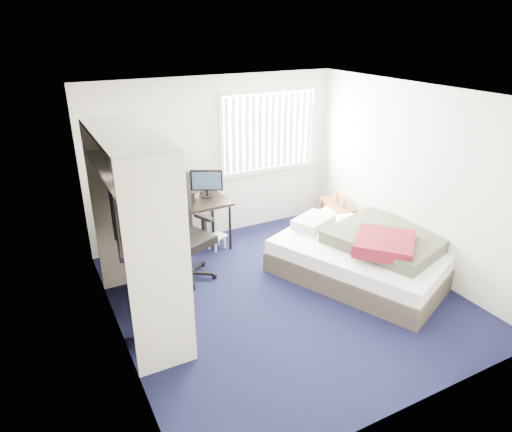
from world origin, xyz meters
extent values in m
plane|color=black|center=(0.00, 0.00, 0.00)|extent=(4.20, 4.20, 0.00)
plane|color=silver|center=(0.00, 2.10, 1.25)|extent=(4.00, 0.00, 4.00)
plane|color=silver|center=(0.00, -2.10, 1.25)|extent=(4.00, 0.00, 4.00)
plane|color=silver|center=(-2.00, 0.00, 1.25)|extent=(0.00, 4.20, 4.20)
plane|color=silver|center=(2.00, 0.00, 1.25)|extent=(0.00, 4.20, 4.20)
plane|color=white|center=(0.00, 0.00, 2.50)|extent=(4.20, 4.20, 0.00)
cube|color=white|center=(0.90, 2.08, 1.60)|extent=(1.60, 0.02, 1.20)
cube|color=beige|center=(0.90, 2.05, 2.23)|extent=(1.72, 0.06, 0.06)
cube|color=beige|center=(0.90, 2.05, 0.97)|extent=(1.72, 0.06, 0.06)
cube|color=white|center=(0.90, 2.02, 1.60)|extent=(1.60, 0.04, 1.16)
cube|color=beige|center=(-1.70, -0.60, 1.10)|extent=(0.60, 0.04, 2.20)
cube|color=beige|center=(-1.70, 1.20, 1.10)|extent=(0.60, 0.04, 2.20)
cube|color=beige|center=(-1.70, 0.30, 2.20)|extent=(0.60, 1.80, 0.04)
cube|color=beige|center=(-1.70, 0.30, 1.82)|extent=(0.56, 1.74, 0.03)
cylinder|color=silver|center=(-1.70, 0.30, 1.70)|extent=(0.03, 1.72, 0.03)
cube|color=#26262B|center=(-1.70, 0.20, 1.25)|extent=(0.38, 1.10, 0.90)
cube|color=beige|center=(-1.38, 0.75, 1.10)|extent=(0.03, 0.90, 2.20)
cube|color=white|center=(-1.70, -0.15, 1.96)|extent=(0.38, 0.30, 0.24)
cube|color=gray|center=(-1.70, 0.35, 1.95)|extent=(0.34, 0.28, 0.22)
cube|color=black|center=(-0.80, 1.73, 0.74)|extent=(1.58, 0.80, 0.04)
cylinder|color=black|center=(-1.50, 1.39, 0.36)|extent=(0.04, 0.04, 0.72)
cylinder|color=black|center=(-1.53, 2.00, 0.36)|extent=(0.04, 0.04, 0.72)
cylinder|color=black|center=(-0.07, 1.46, 0.36)|extent=(0.04, 0.04, 0.72)
cylinder|color=black|center=(-0.10, 2.07, 0.36)|extent=(0.04, 0.04, 0.72)
cube|color=white|center=(-1.30, 1.83, 1.04)|extent=(0.50, 0.05, 0.36)
cube|color=white|center=(-1.30, 1.83, 1.04)|extent=(0.45, 0.03, 0.31)
cube|color=black|center=(-0.75, 1.86, 1.02)|extent=(0.48, 0.05, 0.32)
cube|color=#1E2838|center=(-0.75, 1.86, 1.02)|extent=(0.43, 0.03, 0.27)
cube|color=black|center=(-0.27, 1.84, 1.02)|extent=(0.48, 0.05, 0.32)
cube|color=#1E2838|center=(-0.27, 1.84, 1.02)|extent=(0.43, 0.03, 0.27)
cube|color=white|center=(-0.95, 1.62, 0.77)|extent=(0.41, 0.16, 0.02)
cube|color=black|center=(-0.64, 1.63, 0.78)|extent=(0.06, 0.10, 0.02)
cylinder|color=silver|center=(-0.49, 1.69, 0.84)|extent=(0.08, 0.08, 0.16)
cube|color=white|center=(-0.80, 1.73, 0.77)|extent=(0.31, 0.29, 0.00)
cube|color=black|center=(-0.90, 0.97, 0.07)|extent=(0.87, 0.87, 0.13)
cylinder|color=silver|center=(-0.90, 0.97, 0.30)|extent=(0.07, 0.07, 0.44)
cube|color=black|center=(-0.90, 0.97, 0.55)|extent=(0.73, 0.73, 0.11)
cube|color=black|center=(-1.00, 1.20, 0.99)|extent=(0.55, 0.32, 0.77)
cube|color=black|center=(-1.00, 1.20, 1.32)|extent=(0.36, 0.25, 0.18)
cube|color=black|center=(-1.17, 0.85, 0.78)|extent=(0.19, 0.31, 0.04)
cube|color=black|center=(-0.62, 1.08, 0.78)|extent=(0.19, 0.31, 0.04)
cube|color=white|center=(-0.24, 1.58, 0.20)|extent=(0.32, 0.29, 0.03)
cylinder|color=white|center=(-0.31, 1.48, 0.10)|extent=(0.03, 0.03, 0.19)
cylinder|color=white|center=(-0.36, 1.61, 0.10)|extent=(0.03, 0.03, 0.19)
cylinder|color=white|center=(-0.13, 1.55, 0.10)|extent=(0.03, 0.03, 0.19)
cylinder|color=white|center=(-0.18, 1.68, 0.10)|extent=(0.03, 0.03, 0.19)
cube|color=brown|center=(1.75, 1.25, 0.47)|extent=(0.50, 0.77, 0.04)
cube|color=brown|center=(1.55, 0.97, 0.22)|extent=(0.05, 0.05, 0.45)
cube|color=brown|center=(1.68, 1.59, 0.22)|extent=(0.05, 0.05, 0.45)
cube|color=brown|center=(1.82, 0.91, 0.22)|extent=(0.05, 0.05, 0.45)
cube|color=brown|center=(1.95, 1.53, 0.22)|extent=(0.05, 0.05, 0.45)
cube|color=brown|center=(1.72, 1.10, 0.58)|extent=(0.05, 0.14, 0.18)
cube|color=brown|center=(1.77, 1.36, 0.58)|extent=(0.05, 0.14, 0.18)
cube|color=#3F372D|center=(1.25, -0.03, 0.14)|extent=(2.39, 2.68, 0.29)
cube|color=white|center=(1.25, -0.03, 0.37)|extent=(2.34, 2.62, 0.20)
cube|color=beige|center=(0.92, 0.72, 0.54)|extent=(0.71, 0.61, 0.14)
cube|color=#3D4030|center=(1.49, -0.20, 0.55)|extent=(1.59, 1.67, 0.18)
cube|color=#570E11|center=(1.21, -0.43, 0.64)|extent=(1.03, 1.02, 0.16)
cube|color=tan|center=(-1.65, -0.10, 0.16)|extent=(0.45, 0.35, 0.33)
camera|label=1|loc=(-2.59, -4.22, 3.22)|focal=32.00mm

